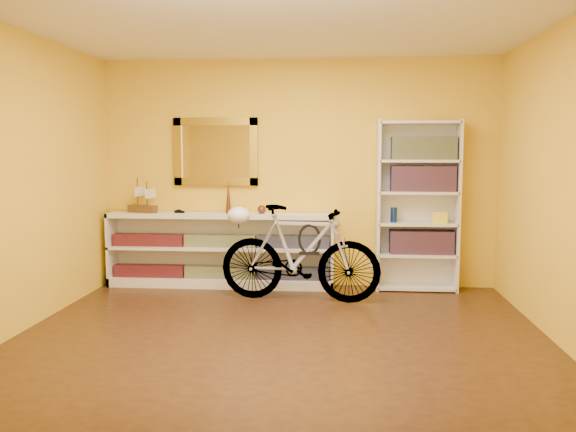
# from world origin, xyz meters

# --- Properties ---
(floor) EXTENTS (4.50, 4.00, 0.01)m
(floor) POSITION_xyz_m (0.00, 0.00, -0.01)
(floor) COLOR black
(floor) RESTS_ON ground
(ceiling) EXTENTS (4.50, 4.00, 0.01)m
(ceiling) POSITION_xyz_m (0.00, 0.00, 2.60)
(ceiling) COLOR silver
(ceiling) RESTS_ON ground
(back_wall) EXTENTS (4.50, 0.01, 2.60)m
(back_wall) POSITION_xyz_m (0.00, 2.00, 1.30)
(back_wall) COLOR gold
(back_wall) RESTS_ON ground
(left_wall) EXTENTS (0.01, 4.00, 2.60)m
(left_wall) POSITION_xyz_m (-2.25, 0.00, 1.30)
(left_wall) COLOR gold
(left_wall) RESTS_ON ground
(right_wall) EXTENTS (0.01, 4.00, 2.60)m
(right_wall) POSITION_xyz_m (2.25, 0.00, 1.30)
(right_wall) COLOR gold
(right_wall) RESTS_ON ground
(gilt_mirror) EXTENTS (0.98, 0.06, 0.78)m
(gilt_mirror) POSITION_xyz_m (-0.95, 1.97, 1.55)
(gilt_mirror) COLOR olive
(gilt_mirror) RESTS_ON back_wall
(wall_socket) EXTENTS (0.09, 0.02, 0.09)m
(wall_socket) POSITION_xyz_m (0.90, 1.99, 0.25)
(wall_socket) COLOR silver
(wall_socket) RESTS_ON back_wall
(console_unit) EXTENTS (2.60, 0.35, 0.85)m
(console_unit) POSITION_xyz_m (-0.88, 1.81, 0.42)
(console_unit) COLOR silver
(console_unit) RESTS_ON floor
(cd_row_lower) EXTENTS (2.50, 0.13, 0.14)m
(cd_row_lower) POSITION_xyz_m (-0.88, 1.79, 0.17)
(cd_row_lower) COLOR black
(cd_row_lower) RESTS_ON console_unit
(cd_row_upper) EXTENTS (2.50, 0.13, 0.14)m
(cd_row_upper) POSITION_xyz_m (-0.88, 1.79, 0.54)
(cd_row_upper) COLOR navy
(cd_row_upper) RESTS_ON console_unit
(model_ship) EXTENTS (0.36, 0.22, 0.40)m
(model_ship) POSITION_xyz_m (-1.78, 1.81, 1.05)
(model_ship) COLOR #442B13
(model_ship) RESTS_ON console_unit
(toy_car) EXTENTS (0.00, 0.00, 0.00)m
(toy_car) POSITION_xyz_m (-1.35, 1.81, 0.85)
(toy_car) COLOR black
(toy_car) RESTS_ON console_unit
(bronze_ornament) EXTENTS (0.07, 0.07, 0.39)m
(bronze_ornament) POSITION_xyz_m (-0.78, 1.81, 1.05)
(bronze_ornament) COLOR #522B1C
(bronze_ornament) RESTS_ON console_unit
(decorative_orb) EXTENTS (0.10, 0.10, 0.10)m
(decorative_orb) POSITION_xyz_m (-0.40, 1.81, 0.90)
(decorative_orb) COLOR #522B1C
(decorative_orb) RESTS_ON console_unit
(bookcase) EXTENTS (0.90, 0.30, 1.90)m
(bookcase) POSITION_xyz_m (1.35, 1.84, 0.95)
(bookcase) COLOR silver
(bookcase) RESTS_ON floor
(book_row_a) EXTENTS (0.70, 0.22, 0.26)m
(book_row_a) POSITION_xyz_m (1.40, 1.84, 0.55)
(book_row_a) COLOR maroon
(book_row_a) RESTS_ON bookcase
(book_row_b) EXTENTS (0.70, 0.22, 0.28)m
(book_row_b) POSITION_xyz_m (1.40, 1.84, 1.25)
(book_row_b) COLOR maroon
(book_row_b) RESTS_ON bookcase
(book_row_c) EXTENTS (0.70, 0.22, 0.25)m
(book_row_c) POSITION_xyz_m (1.40, 1.84, 1.59)
(book_row_c) COLOR #184656
(book_row_c) RESTS_ON bookcase
(travel_mug) EXTENTS (0.07, 0.07, 0.17)m
(travel_mug) POSITION_xyz_m (1.09, 1.82, 0.85)
(travel_mug) COLOR navy
(travel_mug) RESTS_ON bookcase
(red_tin) EXTENTS (0.16, 0.16, 0.18)m
(red_tin) POSITION_xyz_m (1.15, 1.87, 1.55)
(red_tin) COLOR maroon
(red_tin) RESTS_ON bookcase
(yellow_bag) EXTENTS (0.18, 0.15, 0.12)m
(yellow_bag) POSITION_xyz_m (1.60, 1.80, 0.83)
(yellow_bag) COLOR yellow
(yellow_bag) RESTS_ON bookcase
(bicycle) EXTENTS (0.62, 1.75, 1.01)m
(bicycle) POSITION_xyz_m (0.08, 1.23, 0.50)
(bicycle) COLOR silver
(bicycle) RESTS_ON floor
(helmet) EXTENTS (0.24, 0.23, 0.18)m
(helmet) POSITION_xyz_m (-0.57, 1.30, 0.89)
(helmet) COLOR white
(helmet) RESTS_ON bicycle
(u_lock) EXTENTS (0.24, 0.03, 0.24)m
(u_lock) POSITION_xyz_m (0.18, 1.22, 0.65)
(u_lock) COLOR black
(u_lock) RESTS_ON bicycle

